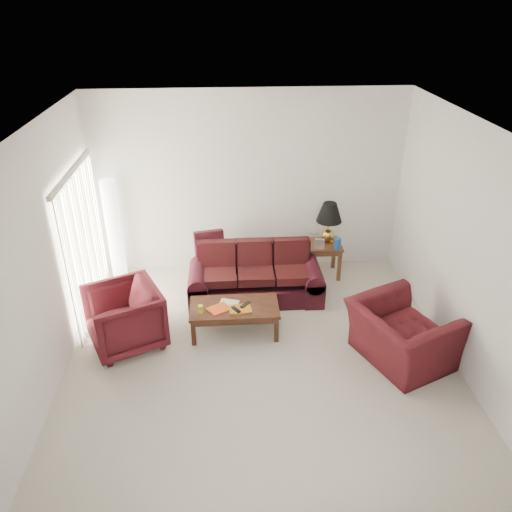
{
  "coord_description": "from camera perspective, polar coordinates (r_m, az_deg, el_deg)",
  "views": [
    {
      "loc": [
        -0.41,
        -5.15,
        4.28
      ],
      "look_at": [
        0.0,
        0.85,
        1.05
      ],
      "focal_mm": 35.0,
      "sensor_mm": 36.0,
      "label": 1
    }
  ],
  "objects": [
    {
      "name": "blue_canister",
      "position": [
        8.11,
        9.31,
        1.39
      ],
      "size": [
        0.13,
        0.13,
        0.18
      ],
      "primitive_type": "cylinder",
      "rotation": [
        0.0,
        0.0,
        0.21
      ],
      "color": "#184E9F",
      "rests_on": "end_table"
    },
    {
      "name": "yellow_glass",
      "position": [
        6.77,
        -6.33,
        -6.06
      ],
      "size": [
        0.07,
        0.07,
        0.12
      ],
      "primitive_type": "cylinder",
      "rotation": [
        0.0,
        0.0,
        -0.0
      ],
      "color": "yellow",
      "rests_on": "coffee_table"
    },
    {
      "name": "throw_pillow",
      "position": [
        7.92,
        -5.35,
        1.25
      ],
      "size": [
        0.5,
        0.32,
        0.48
      ],
      "primitive_type": "cube",
      "rotation": [
        -0.21,
        0.0,
        0.21
      ],
      "color": "black",
      "rests_on": "sofa"
    },
    {
      "name": "floor",
      "position": [
        6.71,
        0.5,
        -11.4
      ],
      "size": [
        5.0,
        5.0,
        0.0
      ],
      "primitive_type": "plane",
      "color": "beige",
      "rests_on": "ground"
    },
    {
      "name": "picture_frame",
      "position": [
        8.43,
        6.65,
        2.6
      ],
      "size": [
        0.14,
        0.17,
        0.05
      ],
      "primitive_type": "cube",
      "rotation": [
        1.36,
        0.0,
        0.12
      ],
      "color": "silver",
      "rests_on": "end_table"
    },
    {
      "name": "remote_a",
      "position": [
        6.78,
        -2.31,
        -6.12
      ],
      "size": [
        0.13,
        0.17,
        0.02
      ],
      "primitive_type": "cube",
      "rotation": [
        0.0,
        0.0,
        0.59
      ],
      "color": "black",
      "rests_on": "coffee_table"
    },
    {
      "name": "magazine_red",
      "position": [
        6.84,
        -4.26,
        -6.04
      ],
      "size": [
        0.36,
        0.33,
        0.02
      ],
      "primitive_type": "cube",
      "rotation": [
        0.0,
        0.0,
        0.55
      ],
      "color": "#CA4414",
      "rests_on": "coffee_table"
    },
    {
      "name": "sofa",
      "position": [
        7.64,
        -0.08,
        -2.13
      ],
      "size": [
        2.05,
        0.89,
        0.84
      ],
      "primitive_type": null,
      "rotation": [
        0.0,
        0.0,
        -0.0
      ],
      "color": "black",
      "rests_on": "ground"
    },
    {
      "name": "end_table",
      "position": [
        8.42,
        7.74,
        -0.34
      ],
      "size": [
        0.54,
        0.54,
        0.58
      ],
      "primitive_type": null,
      "rotation": [
        0.0,
        0.0,
        -0.01
      ],
      "color": "#5D2820",
      "rests_on": "ground"
    },
    {
      "name": "remote_b",
      "position": [
        6.87,
        -1.23,
        -5.58
      ],
      "size": [
        0.15,
        0.16,
        0.02
      ],
      "primitive_type": "cube",
      "rotation": [
        0.0,
        0.0,
        -0.71
      ],
      "color": "black",
      "rests_on": "coffee_table"
    },
    {
      "name": "armchair_left",
      "position": [
        6.9,
        -14.83,
        -6.81
      ],
      "size": [
        1.23,
        1.21,
        0.85
      ],
      "primitive_type": "imported",
      "rotation": [
        0.0,
        0.0,
        -1.14
      ],
      "color": "#3F0E14",
      "rests_on": "ground"
    },
    {
      "name": "blinds",
      "position": [
        7.48,
        -19.09,
        1.23
      ],
      "size": [
        0.1,
        2.0,
        2.16
      ],
      "primitive_type": "cube",
      "color": "silver",
      "rests_on": "ground"
    },
    {
      "name": "coffee_table",
      "position": [
        7.02,
        -2.46,
        -7.2
      ],
      "size": [
        1.33,
        0.89,
        0.43
      ],
      "primitive_type": null,
      "rotation": [
        0.0,
        0.0,
        0.24
      ],
      "color": "black",
      "rests_on": "ground"
    },
    {
      "name": "magazine_white",
      "position": [
        6.95,
        -3.12,
        -5.42
      ],
      "size": [
        0.3,
        0.26,
        0.01
      ],
      "primitive_type": "cube",
      "rotation": [
        0.0,
        0.0,
        -0.3
      ],
      "color": "silver",
      "rests_on": "coffee_table"
    },
    {
      "name": "clock",
      "position": [
        8.1,
        7.28,
        1.42
      ],
      "size": [
        0.16,
        0.09,
        0.16
      ],
      "primitive_type": "cube",
      "rotation": [
        0.0,
        0.0,
        -0.24
      ],
      "color": "silver",
      "rests_on": "end_table"
    },
    {
      "name": "floor_lamp",
      "position": [
        8.3,
        -15.91,
        2.82
      ],
      "size": [
        0.36,
        0.36,
        1.74
      ],
      "primitive_type": null,
      "rotation": [
        0.0,
        0.0,
        -0.33
      ],
      "color": "white",
      "rests_on": "ground"
    },
    {
      "name": "magazine_orange",
      "position": [
        6.82,
        -1.85,
        -6.07
      ],
      "size": [
        0.32,
        0.26,
        0.02
      ],
      "primitive_type": "cube",
      "rotation": [
        0.0,
        0.0,
        0.1
      ],
      "color": "#BD6B16",
      "rests_on": "coffee_table"
    },
    {
      "name": "armchair_right",
      "position": [
        6.7,
        16.24,
        -8.62
      ],
      "size": [
        1.43,
        1.51,
        0.77
      ],
      "primitive_type": "imported",
      "rotation": [
        0.0,
        0.0,
        1.99
      ],
      "color": "#3D0E13",
      "rests_on": "ground"
    },
    {
      "name": "table_lamp",
      "position": [
        8.18,
        8.3,
        3.74
      ],
      "size": [
        0.49,
        0.49,
        0.7
      ],
      "primitive_type": null,
      "rotation": [
        0.0,
        0.0,
        0.2
      ],
      "color": "#B9913A",
      "rests_on": "end_table"
    }
  ]
}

